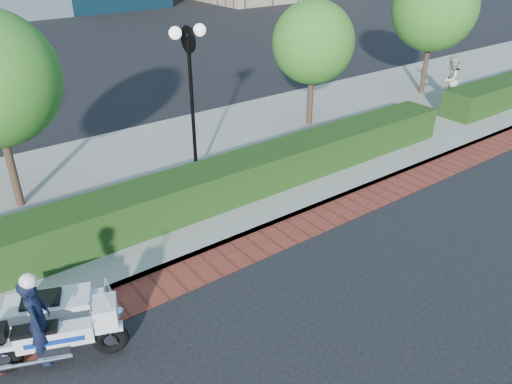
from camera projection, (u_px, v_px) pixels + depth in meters
ground at (284, 286)px, 10.23m from camera, size 120.00×120.00×0.00m
brick_strip at (242, 252)px, 11.29m from camera, size 60.00×1.00×0.01m
sidewalk at (153, 178)px, 14.45m from camera, size 60.00×8.00×0.15m
hedge_main at (194, 192)px, 12.48m from camera, size 18.00×1.20×1.00m
lamppost at (191, 80)px, 13.04m from camera, size 1.02×0.70×4.21m
tree_c at (313, 43)px, 16.81m from camera, size 2.80×2.80×4.30m
tree_d at (435, 8)px, 19.95m from camera, size 3.40×3.40×5.16m
police_motorcycle at (51, 320)px, 8.43m from camera, size 2.21×2.05×1.88m
pedestrian at (450, 80)px, 19.87m from camera, size 0.97×0.79×1.88m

